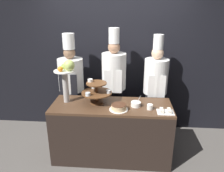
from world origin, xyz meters
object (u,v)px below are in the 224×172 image
object	(u,v)px
tiered_stand	(96,91)
cup_white	(150,107)
chef_left	(71,84)
cake_square_tray	(165,111)
cake_round	(119,107)
chef_center_left	(114,81)
chef_center_right	(155,86)
fruit_pedestal	(67,74)
serving_bowl_near	(136,104)

from	to	relation	value
tiered_stand	cup_white	xyz separation A→B (m)	(0.75, -0.17, -0.14)
tiered_stand	chef_left	xyz separation A→B (m)	(-0.50, 0.52, -0.08)
cup_white	chef_left	distance (m)	1.43
cake_square_tray	chef_left	xyz separation A→B (m)	(-1.45, 0.76, 0.08)
cake_round	chef_center_left	world-z (taller)	chef_center_left
cake_round	chef_left	bearing A→B (deg)	138.72
cake_round	chef_center_right	bearing A→B (deg)	52.30
chef_center_right	cup_white	bearing A→B (deg)	-101.75
fruit_pedestal	chef_center_left	distance (m)	0.86
tiered_stand	cup_white	distance (m)	0.78
fruit_pedestal	chef_center_left	xyz separation A→B (m)	(0.63, 0.52, -0.27)
serving_bowl_near	chef_center_right	bearing A→B (deg)	61.22
serving_bowl_near	chef_left	xyz separation A→B (m)	(-1.07, 0.60, 0.06)
cup_white	chef_center_left	bearing A→B (deg)	128.15
tiered_stand	serving_bowl_near	world-z (taller)	tiered_stand
tiered_stand	cake_square_tray	size ratio (longest dim) A/B	2.00
fruit_pedestal	chef_center_right	xyz separation A→B (m)	(1.31, 0.52, -0.32)
cup_white	chef_left	world-z (taller)	chef_left
cup_white	chef_left	size ratio (longest dim) A/B	0.04
cake_round	fruit_pedestal	bearing A→B (deg)	164.62
tiered_stand	chef_center_right	distance (m)	1.03
cake_round	chef_center_left	size ratio (longest dim) A/B	0.14
tiered_stand	cake_square_tray	bearing A→B (deg)	-14.31
cake_round	chef_left	size ratio (longest dim) A/B	0.14
chef_left	serving_bowl_near	bearing A→B (deg)	-29.27
tiered_stand	serving_bowl_near	xyz separation A→B (m)	(0.56, -0.08, -0.15)
chef_left	chef_center_right	distance (m)	1.39
cake_round	cake_square_tray	bearing A→B (deg)	-2.70
serving_bowl_near	chef_left	distance (m)	1.22
tiered_stand	cake_round	bearing A→B (deg)	-32.90
cake_square_tray	serving_bowl_near	xyz separation A→B (m)	(-0.39, 0.16, 0.01)
tiered_stand	chef_left	bearing A→B (deg)	134.17
tiered_stand	fruit_pedestal	world-z (taller)	fruit_pedestal
fruit_pedestal	cup_white	size ratio (longest dim) A/B	8.04
cup_white	serving_bowl_near	xyz separation A→B (m)	(-0.19, 0.09, -0.00)
chef_center_left	tiered_stand	bearing A→B (deg)	-112.56
chef_center_right	tiered_stand	bearing A→B (deg)	-149.97
chef_left	cup_white	bearing A→B (deg)	-28.61
cup_white	cake_square_tray	xyz separation A→B (m)	(0.20, -0.08, -0.02)
cup_white	serving_bowl_near	world-z (taller)	serving_bowl_near
cup_white	tiered_stand	bearing A→B (deg)	167.47
cake_square_tray	chef_left	size ratio (longest dim) A/B	0.12
tiered_stand	cake_square_tray	distance (m)	0.99
cup_white	chef_center_left	distance (m)	0.88
chef_left	chef_center_right	xyz separation A→B (m)	(1.39, -0.00, 0.00)
cup_white	cake_square_tray	world-z (taller)	cup_white
serving_bowl_near	chef_center_left	distance (m)	0.70
tiered_stand	chef_center_left	bearing A→B (deg)	67.44
tiered_stand	cake_round	world-z (taller)	tiered_stand
serving_bowl_near	chef_center_left	bearing A→B (deg)	120.39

